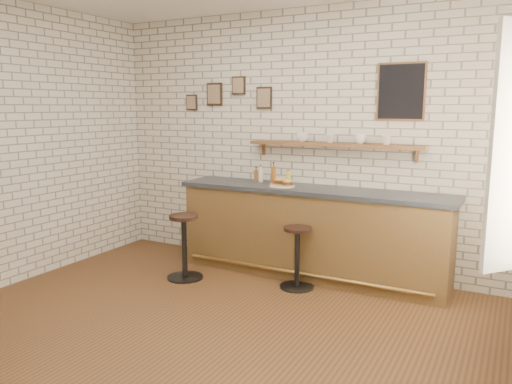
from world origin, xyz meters
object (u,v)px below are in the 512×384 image
(bitters_bottle_brown, at_px, (256,176))
(bitters_bottle_white, at_px, (261,175))
(bitters_bottle_amber, at_px, (274,174))
(bar_counter, at_px, (311,232))
(shelf_cup_a, at_px, (302,137))
(bar_stool_left, at_px, (184,245))
(bar_stool_right, at_px, (297,255))
(sandwich_plate, at_px, (283,186))
(shelf_cup_c, at_px, (360,139))
(shelf_cup_d, at_px, (386,140))
(condiment_bottle_yellow, at_px, (288,178))
(shelf_cup_b, at_px, (330,139))
(ciabatta_sandwich, at_px, (284,182))

(bitters_bottle_brown, bearing_deg, bitters_bottle_white, -0.00)
(bitters_bottle_amber, bearing_deg, bar_counter, -13.02)
(bitters_bottle_white, bearing_deg, shelf_cup_a, 8.91)
(bar_stool_left, bearing_deg, bar_stool_right, 14.52)
(bitters_bottle_amber, bearing_deg, bitters_bottle_white, -180.00)
(sandwich_plate, relative_size, shelf_cup_a, 2.05)
(shelf_cup_a, bearing_deg, bitters_bottle_white, 161.84)
(bitters_bottle_amber, relative_size, bar_stool_left, 0.34)
(bar_stool_left, relative_size, shelf_cup_c, 5.31)
(bitters_bottle_brown, relative_size, bar_stool_right, 0.28)
(shelf_cup_c, xyz_separation_m, shelf_cup_d, (0.28, 0.00, -0.00))
(sandwich_plate, xyz_separation_m, shelf_cup_a, (0.12, 0.26, 0.54))
(condiment_bottle_yellow, relative_size, shelf_cup_b, 1.71)
(bar_counter, height_order, bitters_bottle_brown, bitters_bottle_brown)
(condiment_bottle_yellow, bearing_deg, ciabatta_sandwich, -82.11)
(bar_counter, height_order, shelf_cup_a, shelf_cup_a)
(bitters_bottle_brown, relative_size, shelf_cup_c, 1.35)
(bar_stool_right, bearing_deg, bitters_bottle_amber, 135.04)
(shelf_cup_a, height_order, shelf_cup_c, same)
(shelf_cup_d, bearing_deg, bitters_bottle_brown, 149.20)
(ciabatta_sandwich, bearing_deg, shelf_cup_c, 18.17)
(shelf_cup_b, bearing_deg, bar_counter, 170.06)
(bar_counter, relative_size, condiment_bottle_yellow, 18.24)
(bar_stool_left, xyz_separation_m, shelf_cup_c, (1.67, 0.95, 1.17))
(bar_counter, bearing_deg, sandwich_plate, -170.27)
(bitters_bottle_brown, bearing_deg, bar_stool_left, -116.94)
(bar_counter, relative_size, bar_stool_left, 4.29)
(bitters_bottle_amber, bearing_deg, shelf_cup_a, 13.40)
(bitters_bottle_brown, distance_m, bar_stool_left, 1.20)
(bitters_bottle_amber, distance_m, shelf_cup_a, 0.55)
(ciabatta_sandwich, xyz_separation_m, bitters_bottle_brown, (-0.44, 0.18, 0.02))
(ciabatta_sandwich, bearing_deg, bar_stool_right, -47.57)
(bar_stool_right, bearing_deg, condiment_bottle_yellow, 123.41)
(ciabatta_sandwich, bearing_deg, bitters_bottle_amber, 139.73)
(bitters_bottle_white, relative_size, bar_stool_left, 0.28)
(bar_stool_left, relative_size, shelf_cup_d, 6.73)
(bitters_bottle_amber, bearing_deg, shelf_cup_c, 4.41)
(shelf_cup_d, bearing_deg, bar_stool_left, 172.08)
(bitters_bottle_white, distance_m, shelf_cup_c, 1.26)
(bar_stool_right, bearing_deg, ciabatta_sandwich, 132.43)
(bar_counter, height_order, shelf_cup_c, shelf_cup_c)
(shelf_cup_c, bearing_deg, shelf_cup_d, -82.86)
(bitters_bottle_brown, xyz_separation_m, bar_stool_right, (0.78, -0.55, -0.73))
(bar_stool_left, bearing_deg, bitters_bottle_amber, 52.23)
(bitters_bottle_amber, bearing_deg, condiment_bottle_yellow, 0.00)
(ciabatta_sandwich, bearing_deg, condiment_bottle_yellow, 97.89)
(bitters_bottle_amber, bearing_deg, bar_stool_left, -127.77)
(bitters_bottle_amber, height_order, shelf_cup_c, shelf_cup_c)
(condiment_bottle_yellow, relative_size, shelf_cup_d, 1.58)
(bitters_bottle_white, distance_m, bar_stool_right, 1.17)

